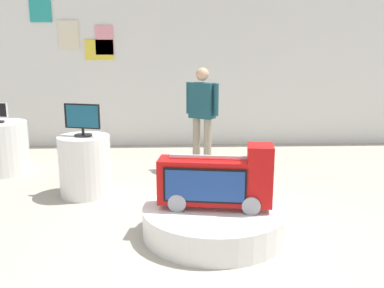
{
  "coord_description": "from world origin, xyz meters",
  "views": [
    {
      "loc": [
        -0.43,
        -3.73,
        1.91
      ],
      "look_at": [
        -0.25,
        1.01,
        0.82
      ],
      "focal_mm": 39.54,
      "sensor_mm": 36.0,
      "label": 1
    }
  ],
  "objects_px": {
    "novelty_firetruck_tv": "(217,182)",
    "display_pedestal_left_rear": "(85,166)",
    "tv_on_left_rear": "(82,119)",
    "shopper_browsing_near_truck": "(202,111)",
    "main_display_pedestal": "(214,220)",
    "display_pedestal_center_rear": "(1,148)"
  },
  "relations": [
    {
      "from": "tv_on_left_rear",
      "to": "display_pedestal_left_rear",
      "type": "bearing_deg",
      "value": 106.66
    },
    {
      "from": "display_pedestal_left_rear",
      "to": "shopper_browsing_near_truck",
      "type": "bearing_deg",
      "value": 33.71
    },
    {
      "from": "main_display_pedestal",
      "to": "tv_on_left_rear",
      "type": "height_order",
      "value": "tv_on_left_rear"
    },
    {
      "from": "display_pedestal_left_rear",
      "to": "tv_on_left_rear",
      "type": "relative_size",
      "value": 1.68
    },
    {
      "from": "novelty_firetruck_tv",
      "to": "display_pedestal_left_rear",
      "type": "distance_m",
      "value": 2.07
    },
    {
      "from": "novelty_firetruck_tv",
      "to": "display_pedestal_center_rear",
      "type": "distance_m",
      "value": 3.93
    },
    {
      "from": "display_pedestal_left_rear",
      "to": "tv_on_left_rear",
      "type": "height_order",
      "value": "tv_on_left_rear"
    },
    {
      "from": "novelty_firetruck_tv",
      "to": "tv_on_left_rear",
      "type": "xyz_separation_m",
      "value": [
        -1.61,
        1.28,
        0.45
      ]
    },
    {
      "from": "novelty_firetruck_tv",
      "to": "main_display_pedestal",
      "type": "bearing_deg",
      "value": 154.82
    },
    {
      "from": "novelty_firetruck_tv",
      "to": "display_pedestal_left_rear",
      "type": "relative_size",
      "value": 1.49
    },
    {
      "from": "novelty_firetruck_tv",
      "to": "display_pedestal_left_rear",
      "type": "height_order",
      "value": "novelty_firetruck_tv"
    },
    {
      "from": "tv_on_left_rear",
      "to": "shopper_browsing_near_truck",
      "type": "distance_m",
      "value": 1.93
    },
    {
      "from": "novelty_firetruck_tv",
      "to": "display_pedestal_left_rear",
      "type": "xyz_separation_m",
      "value": [
        -1.61,
        1.29,
        -0.18
      ]
    },
    {
      "from": "display_pedestal_left_rear",
      "to": "shopper_browsing_near_truck",
      "type": "height_order",
      "value": "shopper_browsing_near_truck"
    },
    {
      "from": "display_pedestal_left_rear",
      "to": "display_pedestal_center_rear",
      "type": "relative_size",
      "value": 0.96
    },
    {
      "from": "display_pedestal_left_rear",
      "to": "shopper_browsing_near_truck",
      "type": "xyz_separation_m",
      "value": [
        1.6,
        1.07,
        0.55
      ]
    },
    {
      "from": "main_display_pedestal",
      "to": "novelty_firetruck_tv",
      "type": "height_order",
      "value": "novelty_firetruck_tv"
    },
    {
      "from": "main_display_pedestal",
      "to": "shopper_browsing_near_truck",
      "type": "distance_m",
      "value": 2.48
    },
    {
      "from": "display_pedestal_left_rear",
      "to": "main_display_pedestal",
      "type": "bearing_deg",
      "value": -38.76
    },
    {
      "from": "main_display_pedestal",
      "to": "display_pedestal_left_rear",
      "type": "relative_size",
      "value": 1.89
    },
    {
      "from": "tv_on_left_rear",
      "to": "shopper_browsing_near_truck",
      "type": "relative_size",
      "value": 0.29
    },
    {
      "from": "novelty_firetruck_tv",
      "to": "tv_on_left_rear",
      "type": "bearing_deg",
      "value": 141.46
    }
  ]
}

